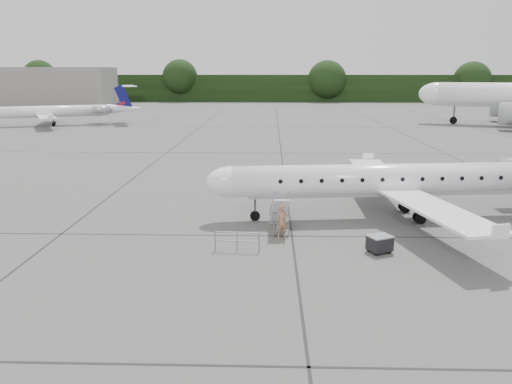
# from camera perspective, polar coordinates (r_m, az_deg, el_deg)

# --- Properties ---
(ground) EXTENTS (320.00, 320.00, 0.00)m
(ground) POSITION_cam_1_polar(r_m,az_deg,el_deg) (26.40, 18.05, -6.48)
(ground) COLOR #575754
(ground) RESTS_ON ground
(treeline) EXTENTS (260.00, 4.00, 8.00)m
(treeline) POSITION_cam_1_polar(r_m,az_deg,el_deg) (154.03, 4.54, 11.73)
(treeline) COLOR black
(treeline) RESTS_ON ground
(terminal_building) EXTENTS (40.00, 14.00, 10.00)m
(terminal_building) POSITION_cam_1_polar(r_m,az_deg,el_deg) (147.73, -23.84, 10.96)
(terminal_building) COLOR gray
(terminal_building) RESTS_ON ground
(main_regional_jet) EXTENTS (27.98, 21.49, 6.70)m
(main_regional_jet) POSITION_cam_1_polar(r_m,az_deg,el_deg) (31.31, 16.15, 3.09)
(main_regional_jet) COLOR white
(main_regional_jet) RESTS_ON ground
(airstair) EXTENTS (1.09, 2.36, 2.10)m
(airstair) POSITION_cam_1_polar(r_m,az_deg,el_deg) (27.99, 2.67, -2.41)
(airstair) COLOR white
(airstair) RESTS_ON ground
(passenger) EXTENTS (0.77, 0.60, 1.87)m
(passenger) POSITION_cam_1_polar(r_m,az_deg,el_deg) (26.79, 3.01, -3.40)
(passenger) COLOR #996953
(passenger) RESTS_ON ground
(safety_railing) EXTENTS (2.20, 0.26, 1.00)m
(safety_railing) POSITION_cam_1_polar(r_m,az_deg,el_deg) (24.97, -2.18, -5.73)
(safety_railing) COLOR gray
(safety_railing) RESTS_ON ground
(baggage_cart) EXTENTS (1.35, 1.26, 0.93)m
(baggage_cart) POSITION_cam_1_polar(r_m,az_deg,el_deg) (25.58, 13.95, -5.74)
(baggage_cart) COLOR black
(baggage_cart) RESTS_ON ground
(bg_regional_left) EXTENTS (30.00, 25.99, 6.60)m
(bg_regional_left) POSITION_cam_1_polar(r_m,az_deg,el_deg) (90.97, -22.85, 9.07)
(bg_regional_left) COLOR white
(bg_regional_left) RESTS_ON ground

